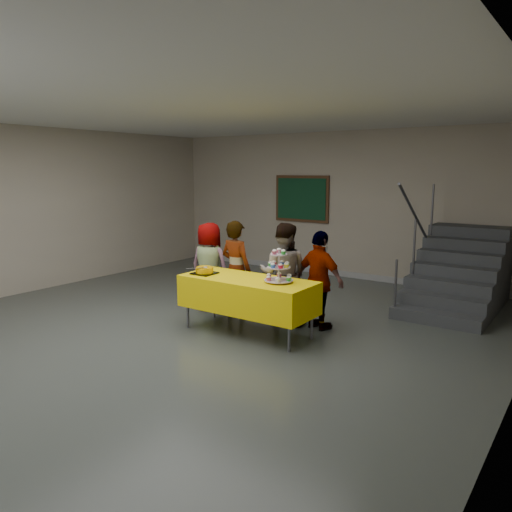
{
  "coord_description": "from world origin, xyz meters",
  "views": [
    {
      "loc": [
        4.57,
        -4.49,
        2.22
      ],
      "look_at": [
        0.7,
        1.04,
        1.05
      ],
      "focal_mm": 35.0,
      "sensor_mm": 36.0,
      "label": 1
    }
  ],
  "objects_px": {
    "bake_table": "(248,294)",
    "noticeboard": "(302,199)",
    "bear_cake": "(204,270)",
    "cupcake_stand": "(279,269)",
    "schoolchild_c": "(283,274)",
    "schoolchild_a": "(209,266)",
    "schoolchild_b": "(236,269)",
    "schoolchild_d": "(320,281)",
    "staircase": "(460,275)"
  },
  "relations": [
    {
      "from": "bake_table",
      "to": "noticeboard",
      "type": "height_order",
      "value": "noticeboard"
    },
    {
      "from": "bear_cake",
      "to": "bake_table",
      "type": "bearing_deg",
      "value": 8.81
    },
    {
      "from": "bake_table",
      "to": "cupcake_stand",
      "type": "relative_size",
      "value": 4.22
    },
    {
      "from": "bear_cake",
      "to": "noticeboard",
      "type": "bearing_deg",
      "value": 101.57
    },
    {
      "from": "cupcake_stand",
      "to": "schoolchild_c",
      "type": "xyz_separation_m",
      "value": [
        -0.31,
        0.61,
        -0.2
      ]
    },
    {
      "from": "schoolchild_a",
      "to": "bake_table",
      "type": "bearing_deg",
      "value": 145.21
    },
    {
      "from": "cupcake_stand",
      "to": "bear_cake",
      "type": "xyz_separation_m",
      "value": [
        -1.15,
        -0.15,
        -0.11
      ]
    },
    {
      "from": "bear_cake",
      "to": "schoolchild_c",
      "type": "height_order",
      "value": "schoolchild_c"
    },
    {
      "from": "schoolchild_a",
      "to": "schoolchild_c",
      "type": "xyz_separation_m",
      "value": [
        1.39,
        0.01,
        0.04
      ]
    },
    {
      "from": "cupcake_stand",
      "to": "schoolchild_c",
      "type": "distance_m",
      "value": 0.71
    },
    {
      "from": "bear_cake",
      "to": "schoolchild_a",
      "type": "distance_m",
      "value": 0.93
    },
    {
      "from": "bake_table",
      "to": "cupcake_stand",
      "type": "xyz_separation_m",
      "value": [
        0.47,
        0.04,
        0.39
      ]
    },
    {
      "from": "schoolchild_a",
      "to": "schoolchild_c",
      "type": "distance_m",
      "value": 1.39
    },
    {
      "from": "noticeboard",
      "to": "bake_table",
      "type": "bearing_deg",
      "value": -69.52
    },
    {
      "from": "cupcake_stand",
      "to": "schoolchild_a",
      "type": "bearing_deg",
      "value": 160.49
    },
    {
      "from": "schoolchild_b",
      "to": "schoolchild_d",
      "type": "height_order",
      "value": "schoolchild_b"
    },
    {
      "from": "cupcake_stand",
      "to": "schoolchild_b",
      "type": "distance_m",
      "value": 1.23
    },
    {
      "from": "bear_cake",
      "to": "schoolchild_a",
      "type": "height_order",
      "value": "schoolchild_a"
    },
    {
      "from": "bake_table",
      "to": "schoolchild_b",
      "type": "bearing_deg",
      "value": 138.07
    },
    {
      "from": "schoolchild_c",
      "to": "bear_cake",
      "type": "bearing_deg",
      "value": 22.38
    },
    {
      "from": "noticeboard",
      "to": "staircase",
      "type": "bearing_deg",
      "value": -13.28
    },
    {
      "from": "staircase",
      "to": "noticeboard",
      "type": "height_order",
      "value": "noticeboard"
    },
    {
      "from": "bear_cake",
      "to": "schoolchild_a",
      "type": "xyz_separation_m",
      "value": [
        -0.55,
        0.75,
        -0.13
      ]
    },
    {
      "from": "noticeboard",
      "to": "schoolchild_c",
      "type": "bearing_deg",
      "value": -63.84
    },
    {
      "from": "schoolchild_b",
      "to": "staircase",
      "type": "bearing_deg",
      "value": -129.66
    },
    {
      "from": "schoolchild_a",
      "to": "schoolchild_d",
      "type": "xyz_separation_m",
      "value": [
        1.93,
        0.09,
        -0.0
      ]
    },
    {
      "from": "schoolchild_d",
      "to": "staircase",
      "type": "bearing_deg",
      "value": -102.65
    },
    {
      "from": "noticeboard",
      "to": "schoolchild_a",
      "type": "bearing_deg",
      "value": -84.75
    },
    {
      "from": "staircase",
      "to": "schoolchild_b",
      "type": "bearing_deg",
      "value": -133.81
    },
    {
      "from": "schoolchild_a",
      "to": "staircase",
      "type": "distance_m",
      "value": 4.17
    },
    {
      "from": "schoolchild_a",
      "to": "cupcake_stand",
      "type": "bearing_deg",
      "value": 153.43
    },
    {
      "from": "staircase",
      "to": "noticeboard",
      "type": "relative_size",
      "value": 1.85
    },
    {
      "from": "bake_table",
      "to": "staircase",
      "type": "bearing_deg",
      "value": 58.68
    },
    {
      "from": "schoolchild_c",
      "to": "schoolchild_a",
      "type": "bearing_deg",
      "value": -19.17
    },
    {
      "from": "bake_table",
      "to": "schoolchild_a",
      "type": "height_order",
      "value": "schoolchild_a"
    },
    {
      "from": "schoolchild_c",
      "to": "schoolchild_d",
      "type": "bearing_deg",
      "value": 169.61
    },
    {
      "from": "bear_cake",
      "to": "staircase",
      "type": "xyz_separation_m",
      "value": [
        2.68,
        3.39,
        -0.34
      ]
    },
    {
      "from": "bake_table",
      "to": "schoolchild_c",
      "type": "distance_m",
      "value": 0.69
    },
    {
      "from": "schoolchild_b",
      "to": "noticeboard",
      "type": "relative_size",
      "value": 1.14
    },
    {
      "from": "schoolchild_a",
      "to": "schoolchild_d",
      "type": "height_order",
      "value": "schoolchild_a"
    },
    {
      "from": "bake_table",
      "to": "schoolchild_b",
      "type": "distance_m",
      "value": 0.85
    },
    {
      "from": "staircase",
      "to": "schoolchild_a",
      "type": "bearing_deg",
      "value": -140.6
    },
    {
      "from": "schoolchild_d",
      "to": "schoolchild_a",
      "type": "bearing_deg",
      "value": 16.93
    },
    {
      "from": "cupcake_stand",
      "to": "schoolchild_b",
      "type": "height_order",
      "value": "schoolchild_b"
    },
    {
      "from": "schoolchild_a",
      "to": "schoolchild_b",
      "type": "distance_m",
      "value": 0.61
    },
    {
      "from": "bear_cake",
      "to": "schoolchild_c",
      "type": "xyz_separation_m",
      "value": [
        0.84,
        0.75,
        -0.09
      ]
    },
    {
      "from": "schoolchild_a",
      "to": "bear_cake",
      "type": "bearing_deg",
      "value": 119.12
    },
    {
      "from": "cupcake_stand",
      "to": "staircase",
      "type": "relative_size",
      "value": 0.19
    },
    {
      "from": "bear_cake",
      "to": "schoolchild_b",
      "type": "distance_m",
      "value": 0.67
    },
    {
      "from": "bake_table",
      "to": "schoolchild_d",
      "type": "height_order",
      "value": "schoolchild_d"
    }
  ]
}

